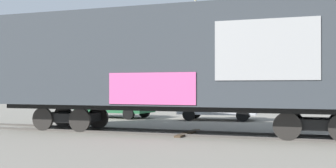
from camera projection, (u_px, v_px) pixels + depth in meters
ground_plane at (163, 133)px, 16.26m from camera, size 260.00×260.00×0.00m
track at (169, 132)px, 16.17m from camera, size 60.01×2.87×0.08m
freight_car at (181, 60)px, 16.03m from camera, size 14.88×3.11×4.84m
flagpole at (194, 42)px, 30.01m from camera, size 1.04×0.93×7.90m
hillside at (285, 67)px, 77.59m from camera, size 147.09×29.55×15.27m
parked_car_green at (113, 102)px, 24.46m from camera, size 4.45×2.34×1.72m
parked_car_white at (217, 105)px, 22.71m from camera, size 4.17×2.29×1.61m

